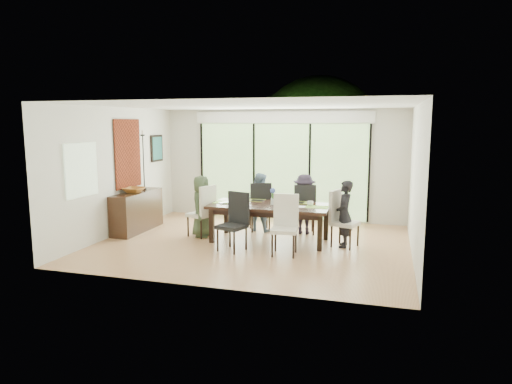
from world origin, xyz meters
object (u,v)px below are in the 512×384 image
(chair_right_end, at_px, (345,219))
(cup_a, at_px, (239,199))
(cup_b, at_px, (276,204))
(person_far_left, at_px, (259,202))
(bowl, at_px, (134,190))
(person_left_end, at_px, (201,206))
(chair_near_left, at_px, (232,222))
(sideboard, at_px, (137,211))
(chair_far_left, at_px, (260,206))
(laptop, at_px, (228,203))
(table_top, at_px, (270,206))
(person_right_end, at_px, (344,214))
(chair_near_right, at_px, (284,225))
(vase, at_px, (273,201))
(person_far_right, at_px, (304,204))
(cup_c, at_px, (310,203))
(chair_far_right, at_px, (304,208))
(chair_left_end, at_px, (201,210))

(chair_right_end, height_order, cup_a, chair_right_end)
(cup_b, bearing_deg, person_far_left, 122.83)
(bowl, bearing_deg, person_left_end, 2.04)
(chair_near_left, height_order, sideboard, chair_near_left)
(chair_far_left, height_order, laptop, chair_far_left)
(laptop, bearing_deg, table_top, -42.30)
(bowl, bearing_deg, person_right_end, 0.70)
(chair_near_right, bearing_deg, bowl, 161.96)
(cup_b, bearing_deg, person_left_end, 176.49)
(chair_near_right, bearing_deg, person_right_end, 36.54)
(vase, bearing_deg, person_far_right, 57.34)
(chair_far_left, xyz_separation_m, cup_a, (-0.25, -0.70, 0.25))
(person_far_left, relative_size, person_far_right, 1.00)
(person_far_left, height_order, cup_b, person_far_left)
(table_top, bearing_deg, laptop, -173.29)
(sideboard, bearing_deg, cup_c, 0.83)
(laptop, bearing_deg, person_far_right, -15.42)
(person_left_end, bearing_deg, sideboard, 86.12)
(chair_near_right, relative_size, person_far_right, 0.85)
(chair_right_end, distance_m, chair_near_left, 2.18)
(person_far_left, bearing_deg, chair_right_end, 169.99)
(cup_a, height_order, sideboard, sideboard)
(cup_a, relative_size, bowl, 0.27)
(person_far_left, height_order, vase, person_far_left)
(chair_right_end, bearing_deg, table_top, 108.48)
(chair_far_left, bearing_deg, chair_near_left, 65.53)
(sideboard, relative_size, bowl, 3.36)
(person_far_left, xyz_separation_m, cup_b, (0.60, -0.93, 0.15))
(chair_right_end, relative_size, cup_b, 11.00)
(chair_far_right, bearing_deg, table_top, 44.18)
(chair_left_end, relative_size, cup_b, 11.00)
(laptop, relative_size, bowl, 0.72)
(person_left_end, relative_size, cup_a, 10.40)
(cup_a, bearing_deg, person_far_right, 28.55)
(vase, bearing_deg, cup_c, 3.81)
(chair_left_end, xyz_separation_m, vase, (1.55, 0.05, 0.26))
(cup_a, height_order, cup_b, cup_a)
(chair_right_end, bearing_deg, chair_far_right, 66.66)
(cup_c, bearing_deg, chair_far_left, 149.04)
(person_right_end, height_order, bowl, person_right_end)
(chair_near_right, relative_size, cup_b, 11.00)
(person_far_right, distance_m, laptop, 1.68)
(person_right_end, bearing_deg, person_far_right, -136.97)
(person_left_end, bearing_deg, chair_near_left, -133.82)
(table_top, height_order, person_far_right, person_far_right)
(table_top, xyz_separation_m, cup_c, (0.80, 0.10, 0.08))
(chair_right_end, xyz_separation_m, person_far_left, (-1.95, 0.83, 0.09))
(cup_c, bearing_deg, chair_far_right, 108.43)
(cup_b, relative_size, bowl, 0.22)
(chair_near_right, relative_size, cup_a, 8.87)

